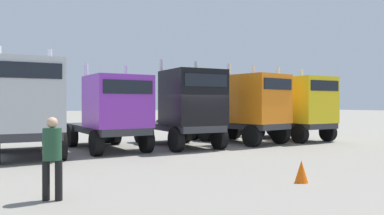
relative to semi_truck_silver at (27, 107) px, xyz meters
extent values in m
plane|color=gray|center=(7.02, -1.39, -1.99)|extent=(200.00, 200.00, 0.00)
cube|color=#333338|center=(0.02, 1.16, -1.05)|extent=(2.31, 5.94, 0.30)
cube|color=#B7BABF|center=(-0.01, -0.54, 0.45)|extent=(2.44, 2.55, 2.70)
cube|color=black|center=(-0.03, -1.81, 1.28)|extent=(2.10, 0.08, 0.55)
cylinder|color=silver|center=(0.97, 0.85, 0.75)|extent=(0.18, 0.18, 3.30)
cylinder|color=#333338|center=(0.04, 2.46, -0.84)|extent=(1.12, 1.12, 0.12)
cylinder|color=black|center=(1.08, -1.11, -1.47)|extent=(0.37, 1.05, 1.04)
cylinder|color=black|center=(1.15, 2.49, -1.47)|extent=(0.37, 1.05, 1.04)
cylinder|color=black|center=(1.17, 3.59, -1.47)|extent=(0.37, 1.05, 1.04)
cube|color=#333338|center=(3.49, 1.85, -1.04)|extent=(2.55, 6.32, 0.30)
cube|color=purple|center=(3.59, -0.01, 0.22)|extent=(2.54, 2.62, 2.21)
cube|color=black|center=(3.67, -1.27, 0.80)|extent=(2.10, 0.16, 0.55)
cylinder|color=silver|center=(4.46, 1.44, 0.52)|extent=(0.19, 0.19, 2.81)
cylinder|color=silver|center=(2.57, 1.33, 0.52)|extent=(0.19, 0.19, 2.81)
cylinder|color=#333338|center=(3.41, 3.21, -0.83)|extent=(1.16, 1.16, 0.12)
cylinder|color=black|center=(4.72, -0.49, -1.46)|extent=(0.41, 1.07, 1.05)
cylinder|color=black|center=(2.53, -0.61, -1.46)|extent=(0.41, 1.07, 1.05)
cylinder|color=black|center=(4.50, 3.41, -1.46)|extent=(0.41, 1.07, 1.05)
cylinder|color=black|center=(2.30, 3.28, -1.46)|extent=(0.41, 1.07, 1.05)
cylinder|color=black|center=(4.44, 4.51, -1.46)|extent=(0.41, 1.07, 1.05)
cylinder|color=black|center=(2.24, 4.38, -1.46)|extent=(0.41, 1.07, 1.05)
cube|color=#333338|center=(7.04, 1.24, -1.00)|extent=(2.22, 5.83, 0.30)
cube|color=black|center=(7.03, -0.40, 0.41)|extent=(2.41, 2.54, 2.52)
cube|color=black|center=(7.03, -1.69, 1.14)|extent=(2.10, 0.05, 0.55)
cylinder|color=silver|center=(7.99, 1.01, 0.71)|extent=(0.18, 0.18, 3.12)
cylinder|color=silver|center=(6.09, 1.02, 0.71)|extent=(0.18, 0.18, 3.12)
cylinder|color=#333338|center=(7.05, 2.52, -0.79)|extent=(1.10, 1.10, 0.12)
cylinder|color=black|center=(8.13, -0.98, -1.45)|extent=(0.35, 1.09, 1.09)
cylinder|color=black|center=(5.93, -0.97, -1.45)|extent=(0.35, 1.09, 1.09)
cylinder|color=black|center=(8.15, 2.55, -1.45)|extent=(0.35, 1.09, 1.09)
cylinder|color=black|center=(5.95, 2.55, -1.45)|extent=(0.35, 1.09, 1.09)
cylinder|color=black|center=(8.15, 3.65, -1.45)|extent=(0.35, 1.09, 1.09)
cylinder|color=black|center=(5.95, 3.65, -1.45)|extent=(0.35, 1.09, 1.09)
cube|color=#333338|center=(10.73, 1.45, -1.02)|extent=(3.27, 6.07, 0.30)
cube|color=orange|center=(11.06, -0.24, 0.37)|extent=(2.80, 2.72, 2.49)
cube|color=black|center=(11.29, -1.39, 1.10)|extent=(2.07, 0.45, 0.55)
cylinder|color=silver|center=(11.74, 1.22, 0.67)|extent=(0.21, 0.21, 3.09)
cylinder|color=silver|center=(9.88, 0.85, 0.67)|extent=(0.21, 0.21, 3.09)
cylinder|color=#333338|center=(10.49, 2.69, -0.81)|extent=(1.29, 1.29, 0.12)
cylinder|color=black|center=(12.23, -0.47, -1.46)|extent=(0.55, 1.11, 1.07)
cylinder|color=black|center=(10.07, -0.90, -1.46)|extent=(0.55, 1.11, 1.07)
cylinder|color=black|center=(11.56, 2.92, -1.46)|extent=(0.55, 1.11, 1.07)
cylinder|color=black|center=(9.40, 2.49, -1.46)|extent=(0.55, 1.11, 1.07)
cylinder|color=black|center=(11.35, 4.00, -1.46)|extent=(0.55, 1.11, 1.07)
cylinder|color=black|center=(9.19, 3.57, -1.46)|extent=(0.55, 1.11, 1.07)
cube|color=#333338|center=(14.34, 1.47, -1.09)|extent=(2.44, 5.81, 0.30)
cube|color=yellow|center=(14.41, -0.20, 0.33)|extent=(2.50, 2.48, 2.55)
cube|color=black|center=(14.47, -1.41, 1.08)|extent=(2.10, 0.13, 0.55)
cylinder|color=silver|center=(15.31, 1.18, 0.63)|extent=(0.19, 0.19, 3.15)
cylinder|color=silver|center=(13.41, 1.10, 0.63)|extent=(0.19, 0.19, 3.15)
cylinder|color=#333338|center=(14.29, 2.73, -0.88)|extent=(1.15, 1.15, 0.12)
cylinder|color=black|center=(15.53, -0.64, -1.49)|extent=(0.39, 1.01, 1.00)
cylinder|color=black|center=(13.34, -0.74, -1.49)|extent=(0.39, 1.01, 1.00)
cylinder|color=black|center=(15.39, 2.78, -1.49)|extent=(0.39, 1.01, 1.00)
cylinder|color=black|center=(13.19, 2.69, -1.49)|extent=(0.39, 1.01, 1.00)
cylinder|color=black|center=(15.34, 3.88, -1.49)|extent=(0.39, 1.01, 1.00)
cylinder|color=black|center=(13.14, 3.78, -1.49)|extent=(0.39, 1.01, 1.00)
cylinder|color=black|center=(-0.19, -7.17, -1.55)|extent=(0.22, 0.22, 0.88)
cylinder|color=black|center=(0.05, -7.31, -1.55)|extent=(0.22, 0.22, 0.88)
cylinder|color=#1E432C|center=(-0.07, -7.24, -0.75)|extent=(0.55, 0.55, 0.70)
sphere|color=tan|center=(-0.07, -7.24, -0.28)|extent=(0.24, 0.24, 0.24)
cone|color=#F2590C|center=(6.10, -8.37, -1.69)|extent=(0.36, 0.36, 0.60)
camera|label=1|loc=(-1.28, -16.04, 0.13)|focal=35.84mm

